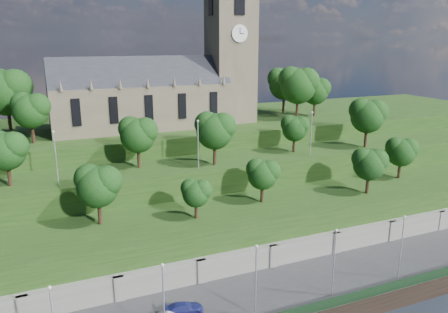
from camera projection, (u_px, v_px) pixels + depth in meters
name	position (u px, v px, depth m)	size (l,w,h in m)	color
promenade	(257.00, 303.00, 51.37)	(160.00, 12.00, 2.00)	#2D2D30
retaining_wall	(236.00, 267.00, 56.30)	(160.00, 2.10, 5.00)	slate
embankment_lower	(218.00, 238.00, 61.27)	(160.00, 12.00, 8.00)	#1D3913
embankment_upper	(193.00, 199.00, 70.54)	(160.00, 10.00, 12.00)	#1D3913
hilltop	(159.00, 158.00, 88.85)	(160.00, 32.00, 15.00)	#1D3913
church	(166.00, 86.00, 81.65)	(38.60, 12.35, 27.60)	brown
trees_lower	(251.00, 174.00, 61.30)	(70.19, 9.06, 7.94)	black
trees_upper	(229.00, 128.00, 68.82)	(64.47, 8.61, 8.87)	black
trees_hilltop	(169.00, 90.00, 81.14)	(70.69, 16.04, 11.44)	black
lamp_posts_promenade	(256.00, 276.00, 45.98)	(60.36, 0.36, 8.47)	#B2B2B7
lamp_posts_upper	(198.00, 141.00, 65.18)	(40.36, 0.36, 7.49)	#B2B2B7
car_right	(184.00, 308.00, 47.60)	(1.72, 4.24, 1.23)	navy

